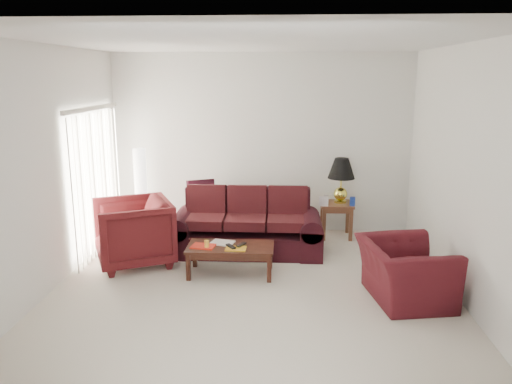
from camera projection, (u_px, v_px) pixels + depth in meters
The scene contains 19 objects.
floor at pixel (252, 288), 6.32m from camera, with size 5.00×5.00×0.00m, color silver.
blinds at pixel (97, 181), 7.47m from camera, with size 0.10×2.00×2.16m, color silver.
sofa at pixel (246, 223), 7.50m from camera, with size 2.26×0.98×0.93m, color black, non-canonical shape.
throw_pillow at pixel (201, 193), 8.22m from camera, with size 0.44×0.13×0.44m, color black.
end_table at pixel (336, 220), 8.27m from camera, with size 0.53×0.53×0.58m, color brown, non-canonical shape.
table_lamp at pixel (341, 181), 8.16m from camera, with size 0.44×0.44×0.74m, color gold, non-canonical shape.
clock at pixel (324, 201), 8.02m from camera, with size 0.15×0.05×0.15m, color silver.
blue_canister at pixel (352, 201), 8.02m from camera, with size 0.09×0.09×0.14m, color #173297.
picture_frame at pixel (329, 195), 8.39m from camera, with size 0.14×0.02×0.17m, color silver.
floor_lamp at pixel (141, 192), 8.28m from camera, with size 0.24×0.24×1.48m, color silver, non-canonical shape.
armchair_left at pixel (133, 232), 7.03m from camera, with size 1.00×1.03×0.94m, color #450F12.
armchair_right at pixel (405, 272), 5.92m from camera, with size 1.08×0.94×0.70m, color #410F14.
coffee_table at pixel (231, 260), 6.71m from camera, with size 1.15×0.58×0.40m, color black, non-canonical shape.
magazine_red at pixel (203, 246), 6.62m from camera, with size 0.31×0.23×0.02m, color red.
magazine_white at pixel (222, 243), 6.76m from camera, with size 0.30×0.23×0.02m, color beige.
magazine_orange at pixel (236, 249), 6.53m from camera, with size 0.27×0.20×0.02m, color #C58817.
remote_a at pixel (231, 246), 6.56m from camera, with size 0.05×0.19×0.02m, color black.
remote_b at pixel (241, 245), 6.63m from camera, with size 0.05×0.18×0.02m, color black.
yellow_glass at pixel (207, 244), 6.56m from camera, with size 0.06×0.06×0.11m, color yellow.
Camera 1 is at (0.37, -5.86, 2.62)m, focal length 35.00 mm.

